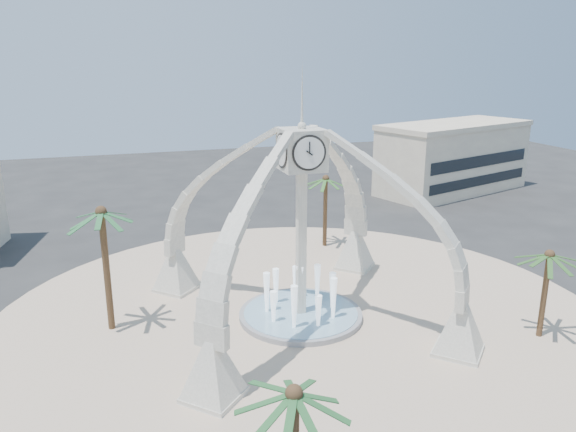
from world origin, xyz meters
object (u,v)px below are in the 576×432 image
object	(u,v)px
fountain	(301,314)
palm_south	(294,396)
palm_north	(326,180)
palm_west	(101,214)
palm_east	(550,256)
clock_tower	(301,223)

from	to	relation	value
fountain	palm_south	distance (m)	18.09
fountain	palm_north	world-z (taller)	palm_north
palm_west	palm_east	bearing A→B (deg)	-20.25
palm_west	palm_north	distance (m)	21.48
palm_east	palm_south	size ratio (longest dim) A/B	0.92
fountain	palm_east	distance (m)	15.47
clock_tower	palm_east	size ratio (longest dim) A/B	3.00
clock_tower	palm_north	world-z (taller)	clock_tower
fountain	palm_west	xyz separation A→B (m)	(-11.73, 2.23, 7.19)
fountain	palm_east	xyz separation A→B (m)	(12.96, -6.88, 4.92)
palm_west	palm_north	bearing A→B (deg)	30.03
clock_tower	palm_west	world-z (taller)	clock_tower
clock_tower	palm_east	world-z (taller)	clock_tower
clock_tower	palm_south	world-z (taller)	clock_tower
palm_north	palm_west	bearing A→B (deg)	-149.97
palm_west	palm_north	world-z (taller)	palm_west
palm_east	palm_west	size ratio (longest dim) A/B	0.71
palm_east	palm_west	xyz separation A→B (m)	(-24.68, 9.11, 2.26)
palm_west	palm_south	bearing A→B (deg)	-72.64
palm_east	palm_north	world-z (taller)	palm_north
palm_east	palm_west	bearing A→B (deg)	159.75
palm_north	palm_south	size ratio (longest dim) A/B	1.07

